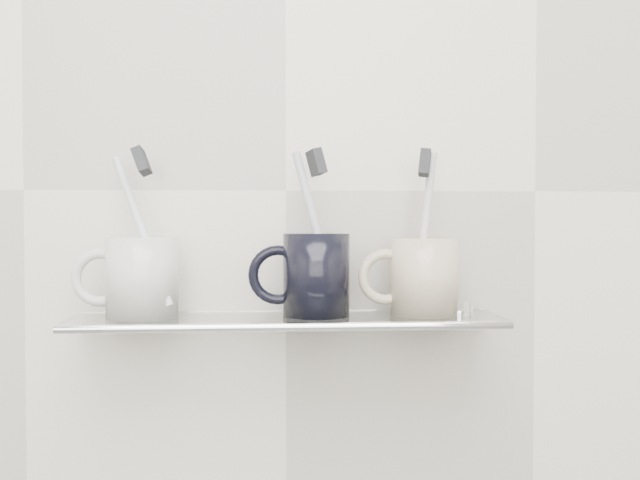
{
  "coord_description": "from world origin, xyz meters",
  "views": [
    {
      "loc": [
        -0.02,
        0.21,
        1.21
      ],
      "look_at": [
        0.04,
        1.04,
        1.19
      ],
      "focal_mm": 40.0,
      "sensor_mm": 36.0,
      "label": 1
    }
  ],
  "objects": [
    {
      "name": "chrome_cap",
      "position": [
        0.2,
        1.04,
        1.11
      ],
      "size": [
        0.04,
        0.04,
        0.02
      ],
      "primitive_type": "cylinder",
      "color": "silver",
      "rests_on": "shelf_glass"
    },
    {
      "name": "mug_left_handle",
      "position": [
        -0.22,
        1.04,
        1.15
      ],
      "size": [
        0.07,
        0.01,
        0.07
      ],
      "primitive_type": "torus",
      "rotation": [
        1.57,
        0.0,
        0.0
      ],
      "color": "silver",
      "rests_on": "mug_left"
    },
    {
      "name": "bracket_right",
      "position": [
        0.21,
        1.09,
        1.09
      ],
      "size": [
        0.02,
        0.03,
        0.02
      ],
      "primitive_type": "cylinder",
      "rotation": [
        1.57,
        0.0,
        0.0
      ],
      "color": "silver",
      "rests_on": "wall_back"
    },
    {
      "name": "shelf_rail",
      "position": [
        0.0,
        0.98,
        1.1
      ],
      "size": [
        0.5,
        0.01,
        0.01
      ],
      "primitive_type": "cylinder",
      "rotation": [
        0.0,
        1.57,
        0.0
      ],
      "color": "silver",
      "rests_on": "shelf_glass"
    },
    {
      "name": "mug_center",
      "position": [
        0.03,
        1.04,
        1.15
      ],
      "size": [
        0.09,
        0.09,
        0.1
      ],
      "primitive_type": "cylinder",
      "rotation": [
        0.0,
        0.0,
        -0.21
      ],
      "color": "black",
      "rests_on": "shelf_glass"
    },
    {
      "name": "mug_left",
      "position": [
        -0.17,
        1.04,
        1.15
      ],
      "size": [
        0.1,
        0.1,
        0.09
      ],
      "primitive_type": "cylinder",
      "rotation": [
        0.0,
        0.0,
        0.16
      ],
      "color": "silver",
      "rests_on": "shelf_glass"
    },
    {
      "name": "bristles_center",
      "position": [
        0.03,
        1.04,
        1.28
      ],
      "size": [
        0.03,
        0.03,
        0.03
      ],
      "primitive_type": "cube",
      "rotation": [
        -0.14,
        -0.22,
        0.39
      ],
      "color": "#26282A",
      "rests_on": "toothbrush_center"
    },
    {
      "name": "toothbrush_center",
      "position": [
        0.03,
        1.04,
        1.2
      ],
      "size": [
        0.06,
        0.02,
        0.19
      ],
      "primitive_type": "cylinder",
      "rotation": [
        -0.14,
        -0.22,
        0.39
      ],
      "color": "silver",
      "rests_on": "mug_center"
    },
    {
      "name": "bristles_left",
      "position": [
        -0.17,
        1.04,
        1.28
      ],
      "size": [
        0.02,
        0.03,
        0.04
      ],
      "primitive_type": "cube",
      "rotation": [
        -0.25,
        -0.38,
        -0.0
      ],
      "color": "#26282A",
      "rests_on": "toothbrush_left"
    },
    {
      "name": "shelf_glass",
      "position": [
        0.0,
        1.04,
        1.1
      ],
      "size": [
        0.5,
        0.12,
        0.01
      ],
      "primitive_type": "cube",
      "color": "silver",
      "rests_on": "wall_back"
    },
    {
      "name": "mug_center_handle",
      "position": [
        -0.01,
        1.04,
        1.15
      ],
      "size": [
        0.07,
        0.01,
        0.07
      ],
      "primitive_type": "torus",
      "rotation": [
        1.57,
        0.0,
        0.0
      ],
      "color": "black",
      "rests_on": "mug_center"
    },
    {
      "name": "mug_right",
      "position": [
        0.16,
        1.04,
        1.15
      ],
      "size": [
        0.1,
        0.1,
        0.09
      ],
      "primitive_type": "cylinder",
      "rotation": [
        0.0,
        0.0,
        -0.28
      ],
      "color": "beige",
      "rests_on": "shelf_glass"
    },
    {
      "name": "wall_back",
      "position": [
        0.0,
        1.1,
        1.25
      ],
      "size": [
        2.5,
        0.0,
        2.5
      ],
      "primitive_type": "plane",
      "rotation": [
        1.57,
        0.0,
        0.0
      ],
      "color": "beige",
      "rests_on": "ground"
    },
    {
      "name": "bracket_left",
      "position": [
        -0.21,
        1.09,
        1.09
      ],
      "size": [
        0.02,
        0.03,
        0.02
      ],
      "primitive_type": "cylinder",
      "rotation": [
        1.57,
        0.0,
        0.0
      ],
      "color": "silver",
      "rests_on": "wall_back"
    },
    {
      "name": "toothbrush_right",
      "position": [
        0.16,
        1.04,
        1.2
      ],
      "size": [
        0.04,
        0.04,
        0.19
      ],
      "primitive_type": "cylinder",
      "rotation": [
        -0.18,
        0.1,
        -0.27
      ],
      "color": "silver",
      "rests_on": "mug_right"
    },
    {
      "name": "mug_right_handle",
      "position": [
        0.12,
        1.04,
        1.15
      ],
      "size": [
        0.07,
        0.01,
        0.07
      ],
      "primitive_type": "torus",
      "rotation": [
        1.57,
        0.0,
        0.0
      ],
      "color": "beige",
      "rests_on": "mug_right"
    },
    {
      "name": "toothbrush_left",
      "position": [
        -0.17,
        1.04,
        1.2
      ],
      "size": [
        0.08,
        0.06,
        0.18
      ],
      "primitive_type": "cylinder",
      "rotation": [
        -0.25,
        -0.38,
        -0.0
      ],
      "color": "silver",
      "rests_on": "mug_left"
    },
    {
      "name": "bristles_right",
      "position": [
        0.16,
        1.04,
        1.28
      ],
      "size": [
        0.02,
        0.03,
        0.03
      ],
      "primitive_type": "cube",
      "rotation": [
        -0.18,
        0.1,
        -0.27
      ],
      "color": "#26282A",
      "rests_on": "toothbrush_right"
    }
  ]
}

